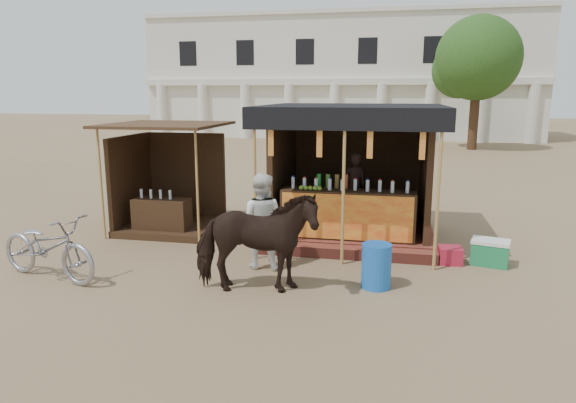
{
  "coord_description": "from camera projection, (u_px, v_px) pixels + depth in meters",
  "views": [
    {
      "loc": [
        1.82,
        -7.27,
        3.03
      ],
      "look_at": [
        0.0,
        1.6,
        1.1
      ],
      "focal_mm": 32.0,
      "sensor_mm": 36.0,
      "label": 1
    }
  ],
  "objects": [
    {
      "name": "tree",
      "position": [
        474.0,
        62.0,
        27.07
      ],
      "size": [
        4.5,
        4.4,
        7.0
      ],
      "color": "#382314",
      "rests_on": "ground"
    },
    {
      "name": "motorbike",
      "position": [
        48.0,
        247.0,
        8.41
      ],
      "size": [
        2.19,
        1.23,
        1.09
      ],
      "primitive_type": "imported",
      "rotation": [
        0.0,
        0.0,
        1.31
      ],
      "color": "#93939B",
      "rests_on": "ground"
    },
    {
      "name": "ground",
      "position": [
        267.0,
        292.0,
        7.96
      ],
      "size": [
        120.0,
        120.0,
        0.0
      ],
      "primitive_type": "plane",
      "color": "#846B4C",
      "rests_on": "ground"
    },
    {
      "name": "secondary_stall",
      "position": [
        165.0,
        192.0,
        11.5
      ],
      "size": [
        2.4,
        2.4,
        2.38
      ],
      "color": "#382214",
      "rests_on": "ground"
    },
    {
      "name": "cow",
      "position": [
        255.0,
        243.0,
        7.77
      ],
      "size": [
        2.02,
        1.18,
        1.6
      ],
      "primitive_type": "imported",
      "rotation": [
        0.0,
        0.0,
        1.75
      ],
      "color": "black",
      "rests_on": "ground"
    },
    {
      "name": "bystander",
      "position": [
        261.0,
        221.0,
        8.92
      ],
      "size": [
        0.83,
        0.65,
        1.68
      ],
      "primitive_type": "imported",
      "rotation": [
        0.0,
        0.0,
        3.12
      ],
      "color": "white",
      "rests_on": "ground"
    },
    {
      "name": "background_building",
      "position": [
        341.0,
        79.0,
        36.21
      ],
      "size": [
        26.0,
        7.45,
        8.18
      ],
      "color": "silver",
      "rests_on": "ground"
    },
    {
      "name": "main_stall",
      "position": [
        351.0,
        190.0,
        10.76
      ],
      "size": [
        3.6,
        3.61,
        2.78
      ],
      "color": "brown",
      "rests_on": "ground"
    },
    {
      "name": "cooler",
      "position": [
        490.0,
        252.0,
        9.17
      ],
      "size": [
        0.73,
        0.59,
        0.46
      ],
      "color": "#1C7E49",
      "rests_on": "ground"
    },
    {
      "name": "blue_barrel",
      "position": [
        376.0,
        266.0,
        8.07
      ],
      "size": [
        0.58,
        0.58,
        0.71
      ],
      "primitive_type": "cylinder",
      "rotation": [
        0.0,
        0.0,
        -0.27
      ],
      "color": "blue",
      "rests_on": "ground"
    },
    {
      "name": "red_crate",
      "position": [
        450.0,
        255.0,
        9.25
      ],
      "size": [
        0.42,
        0.4,
        0.3
      ],
      "primitive_type": "cube",
      "rotation": [
        0.0,
        0.0,
        0.06
      ],
      "color": "#A31B30",
      "rests_on": "ground"
    }
  ]
}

